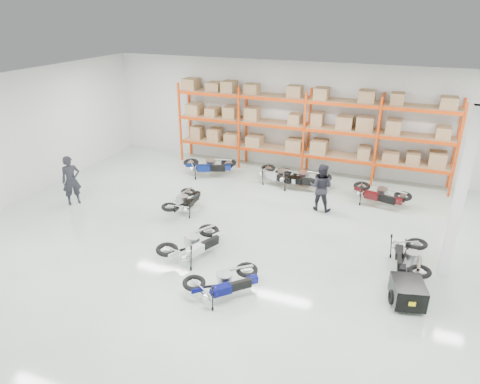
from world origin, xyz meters
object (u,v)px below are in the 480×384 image
at_px(moto_black_far_left, 184,198).
at_px(moto_back_c, 302,174).
at_px(moto_touring_right, 410,253).
at_px(person_left, 71,180).
at_px(moto_blue_centre, 224,278).
at_px(moto_back_a, 209,162).
at_px(moto_back_b, 280,172).
at_px(moto_back_d, 380,190).
at_px(moto_silver_left, 194,240).
at_px(trailer, 408,292).
at_px(person_back, 321,187).

bearing_deg(moto_black_far_left, moto_back_c, -133.78).
relative_size(moto_black_far_left, moto_touring_right, 0.94).
xyz_separation_m(moto_back_c, person_left, (-7.27, -4.30, 0.30)).
distance_m(moto_blue_centre, moto_back_a, 8.10).
bearing_deg(moto_back_a, moto_touring_right, -138.16).
distance_m(moto_blue_centre, moto_back_b, 7.33).
relative_size(moto_back_b, moto_back_d, 0.99).
relative_size(moto_silver_left, moto_back_c, 0.95).
bearing_deg(moto_silver_left, trailer, -157.10).
xyz_separation_m(person_left, person_back, (8.31, 2.71, -0.05)).
relative_size(moto_back_c, person_back, 1.14).
distance_m(moto_back_a, moto_back_b, 3.03).
distance_m(moto_blue_centre, trailer, 4.35).
relative_size(trailer, moto_back_b, 0.87).
height_order(moto_touring_right, moto_back_a, moto_back_a).
xyz_separation_m(moto_touring_right, moto_back_d, (-1.10, 3.96, 0.03)).
relative_size(moto_back_a, moto_back_b, 1.07).
distance_m(moto_touring_right, person_back, 4.11).
bearing_deg(person_back, moto_touring_right, 139.83).
xyz_separation_m(moto_back_a, person_left, (-3.36, -4.25, 0.30)).
height_order(moto_blue_centre, moto_back_c, moto_back_c).
xyz_separation_m(moto_blue_centre, person_back, (1.18, 5.64, 0.33)).
distance_m(moto_silver_left, moto_black_far_left, 3.00).
relative_size(moto_blue_centre, moto_back_c, 0.88).
height_order(trailer, person_left, person_left).
bearing_deg(moto_back_b, trailer, -123.59).
relative_size(trailer, person_back, 0.92).
bearing_deg(moto_blue_centre, person_left, 22.95).
distance_m(moto_silver_left, moto_back_a, 6.29).
bearing_deg(moto_silver_left, person_left, 7.64).
distance_m(moto_black_far_left, trailer, 7.75).
distance_m(moto_blue_centre, moto_touring_right, 5.04).
xyz_separation_m(moto_back_a, moto_back_b, (3.03, 0.11, -0.04)).
bearing_deg(person_left, moto_black_far_left, -40.31).
relative_size(moto_black_far_left, moto_back_d, 0.89).
bearing_deg(moto_black_far_left, moto_touring_right, 172.43).
relative_size(trailer, moto_back_a, 0.81).
xyz_separation_m(moto_silver_left, trailer, (5.66, -0.08, -0.19)).
height_order(moto_silver_left, moto_black_far_left, moto_silver_left).
height_order(moto_back_c, moto_back_d, moto_back_c).
bearing_deg(person_left, moto_back_b, -18.57).
bearing_deg(moto_back_d, moto_back_c, 96.79).
bearing_deg(moto_blue_centre, moto_black_far_left, -5.30).
relative_size(trailer, moto_back_d, 0.86).
bearing_deg(person_back, moto_black_far_left, 25.94).
height_order(moto_silver_left, moto_back_c, moto_back_c).
bearing_deg(moto_silver_left, moto_black_far_left, -33.05).
bearing_deg(moto_blue_centre, moto_back_a, -17.03).
height_order(moto_black_far_left, moto_back_c, moto_back_c).
relative_size(moto_touring_right, moto_back_c, 0.89).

